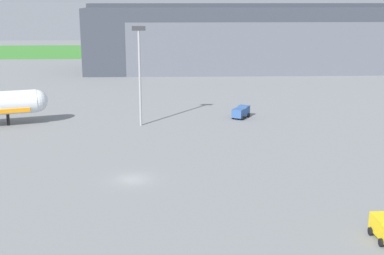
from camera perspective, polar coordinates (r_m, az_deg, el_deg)
name	(u,v)px	position (r m, az deg, el deg)	size (l,w,h in m)	color
ground_plane	(133,179)	(68.77, -6.52, -5.67)	(440.00, 440.00, 0.00)	slate
grass_field_strip	(159,51)	(227.72, -3.58, 8.35)	(440.00, 56.00, 0.08)	#3C8231
maintenance_hangar	(256,38)	(172.29, 7.04, 9.71)	(107.38, 33.62, 20.92)	#383D47
pushback_tractor	(241,112)	(102.34, 5.39, 1.71)	(4.04, 4.88, 2.21)	#335693
apron_light_mast	(140,68)	(94.85, -5.76, 6.51)	(2.40, 0.50, 18.09)	#99999E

